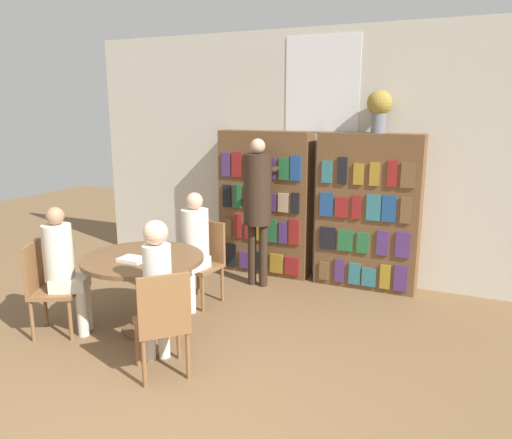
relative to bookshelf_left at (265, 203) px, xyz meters
The scene contains 13 objects.
wall_back 0.91m from the bookshelf_left, 16.74° to the left, with size 6.40×0.07×3.00m.
bookshelf_left is the anchor object (origin of this frame).
bookshelf_right 1.30m from the bookshelf_left, ahead, with size 1.17×0.34×1.81m.
flower_vase 1.80m from the bookshelf_left, ahead, with size 0.28×0.28×0.47m.
reading_table 2.13m from the bookshelf_left, 98.99° to the right, with size 1.12×1.12×0.74m.
chair_near_camera 2.78m from the bookshelf_left, 114.18° to the right, with size 0.54×0.54×0.88m.
chair_left_side 1.28m from the bookshelf_left, 99.63° to the right, with size 0.45×0.45×0.88m.
chair_far_side 2.76m from the bookshelf_left, 83.36° to the right, with size 0.57×0.57×0.88m.
seated_reader_left 1.40m from the bookshelf_left, 99.44° to the right, with size 0.33×0.40×1.23m.
seated_reader_right 2.60m from the bookshelf_left, 85.95° to the right, with size 0.39×0.38×1.25m.
seated_reader_back 2.62m from the bookshelf_left, 111.73° to the right, with size 0.40×0.38×1.22m.
librarian_standing 0.55m from the bookshelf_left, 76.27° to the right, with size 0.32×0.59×1.74m.
open_book_on_table 2.26m from the bookshelf_left, 98.46° to the right, with size 0.24×0.18×0.03m.
Camera 1 is at (1.82, -2.17, 2.10)m, focal length 35.00 mm.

